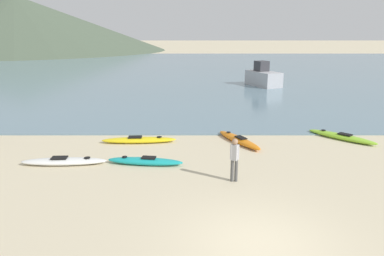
% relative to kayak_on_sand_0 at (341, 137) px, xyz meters
% --- Properties ---
extents(ground_plane, '(400.00, 400.00, 0.00)m').
position_rel_kayak_on_sand_0_xyz_m(ground_plane, '(-5.77, -9.43, -0.14)').
color(ground_plane, beige).
extents(bay_water, '(160.00, 70.00, 0.06)m').
position_rel_kayak_on_sand_0_xyz_m(bay_water, '(-5.77, 35.71, -0.11)').
color(bay_water, slate).
rests_on(bay_water, ground_plane).
extents(far_hill_midright, '(78.05, 78.05, 14.25)m').
position_rel_kayak_on_sand_0_xyz_m(far_hill_midright, '(-53.77, 84.73, 6.99)').
color(far_hill_midright, '#4C5B47').
rests_on(far_hill_midright, ground_plane).
extents(kayak_on_sand_0, '(2.89, 3.05, 0.32)m').
position_rel_kayak_on_sand_0_xyz_m(kayak_on_sand_0, '(0.00, 0.00, 0.00)').
color(kayak_on_sand_0, '#8CCC2D').
rests_on(kayak_on_sand_0, ground_plane).
extents(kayak_on_sand_1, '(2.05, 3.40, 0.33)m').
position_rel_kayak_on_sand_0_xyz_m(kayak_on_sand_1, '(-5.19, -0.57, 0.00)').
color(kayak_on_sand_1, orange).
rests_on(kayak_on_sand_1, ground_plane).
extents(kayak_on_sand_2, '(3.61, 0.87, 0.32)m').
position_rel_kayak_on_sand_0_xyz_m(kayak_on_sand_2, '(-10.02, -0.58, -0.00)').
color(kayak_on_sand_2, yellow).
rests_on(kayak_on_sand_2, ground_plane).
extents(kayak_on_sand_3, '(3.45, 0.86, 0.32)m').
position_rel_kayak_on_sand_0_xyz_m(kayak_on_sand_3, '(-12.64, -3.62, -0.00)').
color(kayak_on_sand_3, white).
rests_on(kayak_on_sand_3, ground_plane).
extents(kayak_on_sand_4, '(3.15, 0.99, 0.33)m').
position_rel_kayak_on_sand_0_xyz_m(kayak_on_sand_4, '(-9.35, -3.63, 0.00)').
color(kayak_on_sand_4, teal).
rests_on(kayak_on_sand_4, ground_plane).
extents(person_near_foreground, '(0.32, 0.27, 1.60)m').
position_rel_kayak_on_sand_0_xyz_m(person_near_foreground, '(-5.95, -5.36, 0.78)').
color(person_near_foreground, '#4C4C4C').
rests_on(person_near_foreground, ground_plane).
extents(moored_boat_0, '(3.20, 4.23, 2.36)m').
position_rel_kayak_on_sand_0_xyz_m(moored_boat_0, '(-0.58, 18.20, 0.75)').
color(moored_boat_0, '#B2B2B7').
rests_on(moored_boat_0, bay_water).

